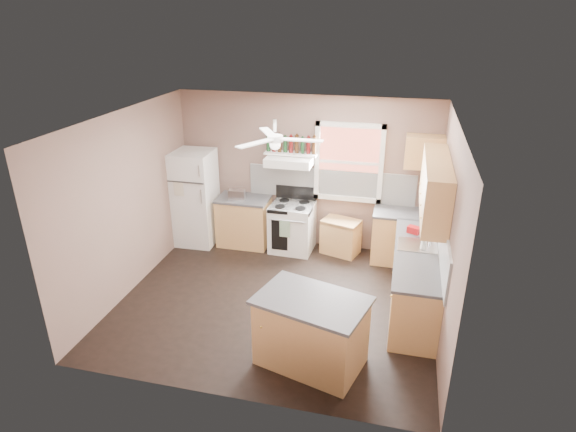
% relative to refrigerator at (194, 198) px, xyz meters
% --- Properties ---
extents(floor, '(4.50, 4.50, 0.00)m').
position_rel_refrigerator_xyz_m(floor, '(1.95, -1.59, -0.86)').
color(floor, black).
rests_on(floor, ground).
extents(ceiling, '(4.50, 4.50, 0.00)m').
position_rel_refrigerator_xyz_m(ceiling, '(1.95, -1.59, 1.84)').
color(ceiling, white).
rests_on(ceiling, ground).
extents(wall_back, '(4.50, 0.05, 2.70)m').
position_rel_refrigerator_xyz_m(wall_back, '(1.95, 0.44, 0.49)').
color(wall_back, '#775C51').
rests_on(wall_back, ground).
extents(wall_right, '(0.05, 4.00, 2.70)m').
position_rel_refrigerator_xyz_m(wall_right, '(4.22, -1.59, 0.49)').
color(wall_right, '#775C51').
rests_on(wall_right, ground).
extents(wall_left, '(0.05, 4.00, 2.70)m').
position_rel_refrigerator_xyz_m(wall_left, '(-0.32, -1.59, 0.49)').
color(wall_left, '#775C51').
rests_on(wall_left, ground).
extents(backsplash_back, '(2.90, 0.03, 0.55)m').
position_rel_refrigerator_xyz_m(backsplash_back, '(2.40, 0.40, 0.32)').
color(backsplash_back, white).
rests_on(backsplash_back, wall_back).
extents(backsplash_right, '(0.03, 2.60, 0.55)m').
position_rel_refrigerator_xyz_m(backsplash_right, '(4.18, -1.29, 0.32)').
color(backsplash_right, white).
rests_on(backsplash_right, wall_right).
extents(window_view, '(1.00, 0.02, 1.20)m').
position_rel_refrigerator_xyz_m(window_view, '(2.70, 0.39, 0.74)').
color(window_view, brown).
rests_on(window_view, wall_back).
extents(window_frame, '(1.16, 0.07, 1.36)m').
position_rel_refrigerator_xyz_m(window_frame, '(2.70, 0.37, 0.74)').
color(window_frame, white).
rests_on(window_frame, wall_back).
extents(refrigerator, '(0.75, 0.73, 1.72)m').
position_rel_refrigerator_xyz_m(refrigerator, '(0.00, 0.00, 0.00)').
color(refrigerator, white).
rests_on(refrigerator, floor).
extents(base_cabinet_left, '(0.90, 0.60, 0.86)m').
position_rel_refrigerator_xyz_m(base_cabinet_left, '(0.89, 0.11, -0.43)').
color(base_cabinet_left, tan).
rests_on(base_cabinet_left, floor).
extents(counter_left, '(0.92, 0.62, 0.04)m').
position_rel_refrigerator_xyz_m(counter_left, '(0.89, 0.11, 0.02)').
color(counter_left, '#3F3F41').
rests_on(counter_left, base_cabinet_left).
extents(toaster, '(0.30, 0.20, 0.18)m').
position_rel_refrigerator_xyz_m(toaster, '(0.81, 0.01, 0.13)').
color(toaster, silver).
rests_on(toaster, counter_left).
extents(stove, '(0.76, 0.67, 0.86)m').
position_rel_refrigerator_xyz_m(stove, '(1.79, 0.09, -0.43)').
color(stove, white).
rests_on(stove, floor).
extents(range_hood, '(0.78, 0.50, 0.14)m').
position_rel_refrigerator_xyz_m(range_hood, '(1.72, 0.16, 0.76)').
color(range_hood, white).
rests_on(range_hood, wall_back).
extents(bottle_shelf, '(0.90, 0.26, 0.03)m').
position_rel_refrigerator_xyz_m(bottle_shelf, '(1.72, 0.28, 0.86)').
color(bottle_shelf, white).
rests_on(bottle_shelf, range_hood).
extents(cart, '(0.72, 0.58, 0.62)m').
position_rel_refrigerator_xyz_m(cart, '(2.65, 0.16, -0.55)').
color(cart, tan).
rests_on(cart, floor).
extents(base_cabinet_corner, '(1.00, 0.60, 0.86)m').
position_rel_refrigerator_xyz_m(base_cabinet_corner, '(3.70, 0.11, -0.43)').
color(base_cabinet_corner, tan).
rests_on(base_cabinet_corner, floor).
extents(base_cabinet_right, '(0.60, 2.20, 0.86)m').
position_rel_refrigerator_xyz_m(base_cabinet_right, '(3.90, -1.29, -0.43)').
color(base_cabinet_right, tan).
rests_on(base_cabinet_right, floor).
extents(counter_corner, '(1.02, 0.62, 0.04)m').
position_rel_refrigerator_xyz_m(counter_corner, '(3.70, 0.11, 0.02)').
color(counter_corner, '#3F3F41').
rests_on(counter_corner, base_cabinet_corner).
extents(counter_right, '(0.62, 2.22, 0.04)m').
position_rel_refrigerator_xyz_m(counter_right, '(3.89, -1.29, 0.02)').
color(counter_right, '#3F3F41').
rests_on(counter_right, base_cabinet_right).
extents(sink, '(0.55, 0.45, 0.03)m').
position_rel_refrigerator_xyz_m(sink, '(3.89, -1.09, 0.04)').
color(sink, silver).
rests_on(sink, counter_right).
extents(faucet, '(0.03, 0.03, 0.14)m').
position_rel_refrigerator_xyz_m(faucet, '(4.05, -1.09, 0.11)').
color(faucet, silver).
rests_on(faucet, sink).
extents(upper_cabinet_right, '(0.33, 1.80, 0.76)m').
position_rel_refrigerator_xyz_m(upper_cabinet_right, '(4.03, -1.09, 0.92)').
color(upper_cabinet_right, tan).
rests_on(upper_cabinet_right, wall_right).
extents(upper_cabinet_corner, '(0.60, 0.33, 0.52)m').
position_rel_refrigerator_xyz_m(upper_cabinet_corner, '(3.90, 0.24, 1.04)').
color(upper_cabinet_corner, tan).
rests_on(upper_cabinet_corner, wall_back).
extents(paper_towel, '(0.26, 0.12, 0.12)m').
position_rel_refrigerator_xyz_m(paper_towel, '(4.02, 0.27, 0.39)').
color(paper_towel, white).
rests_on(paper_towel, wall_back).
extents(island, '(1.36, 1.05, 0.86)m').
position_rel_refrigerator_xyz_m(island, '(2.70, -2.79, -0.43)').
color(island, tan).
rests_on(island, floor).
extents(island_top, '(1.45, 1.14, 0.04)m').
position_rel_refrigerator_xyz_m(island_top, '(2.70, -2.79, 0.02)').
color(island_top, '#3F3F41').
rests_on(island_top, island).
extents(ceiling_fan_hub, '(0.20, 0.20, 0.08)m').
position_rel_refrigerator_xyz_m(ceiling_fan_hub, '(1.95, -1.59, 1.59)').
color(ceiling_fan_hub, white).
rests_on(ceiling_fan_hub, ceiling).
extents(soap_bottle, '(0.11, 0.11, 0.23)m').
position_rel_refrigerator_xyz_m(soap_bottle, '(3.97, -1.20, 0.16)').
color(soap_bottle, silver).
rests_on(soap_bottle, counter_right).
extents(red_caddy, '(0.21, 0.18, 0.10)m').
position_rel_refrigerator_xyz_m(red_caddy, '(3.83, -0.67, 0.09)').
color(red_caddy, '#AE0E12').
rests_on(red_caddy, counter_right).
extents(wine_bottles, '(0.86, 0.06, 0.31)m').
position_rel_refrigerator_xyz_m(wine_bottles, '(1.72, 0.28, 1.02)').
color(wine_bottles, '#143819').
rests_on(wine_bottles, bottle_shelf).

